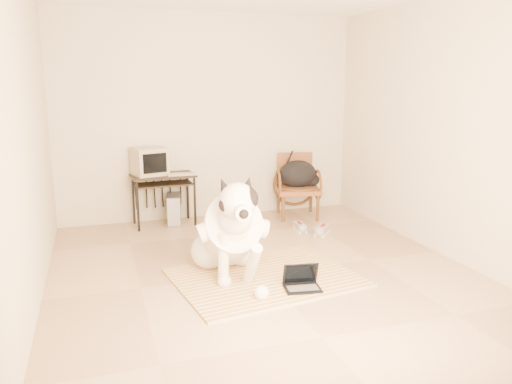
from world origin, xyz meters
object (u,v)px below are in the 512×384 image
crt_monitor (150,161)px  backpack (300,175)px  laptop (302,282)px  computer_desk (163,182)px  pc_tower (174,209)px  rattan_chair (297,185)px  dog (231,233)px

crt_monitor → backpack: 2.01m
laptop → computer_desk: size_ratio=0.42×
computer_desk → crt_monitor: (-0.16, 0.05, 0.27)m
laptop → crt_monitor: (-1.03, 2.52, 0.76)m
laptop → pc_tower: bearing=106.4°
computer_desk → rattan_chair: 1.81m
computer_desk → rattan_chair: size_ratio=0.96×
crt_monitor → rattan_chair: bearing=-5.0°
rattan_chair → dog: bearing=-128.5°
dog → rattan_chair: dog is taller
computer_desk → rattan_chair: (1.80, -0.12, -0.14)m
crt_monitor → backpack: (1.98, -0.19, -0.26)m
computer_desk → crt_monitor: size_ratio=1.74×
computer_desk → backpack: backpack is taller
pc_tower → rattan_chair: bearing=-5.6°
laptop → rattan_chair: (0.93, 2.35, 0.36)m
dog → backpack: bearing=50.7°
laptop → crt_monitor: crt_monitor is taller
laptop → rattan_chair: size_ratio=0.41×
laptop → backpack: backpack is taller
pc_tower → backpack: 1.75m
laptop → backpack: size_ratio=0.62×
computer_desk → pc_tower: computer_desk is taller
backpack → crt_monitor: bearing=174.6°
dog → pc_tower: (-0.24, 1.97, -0.23)m
computer_desk → backpack: (1.83, -0.14, 0.00)m
backpack → rattan_chair: bearing=149.9°
dog → rattan_chair: (1.43, 1.80, 0.01)m
pc_tower → backpack: size_ratio=0.76×
rattan_chair → pc_tower: bearing=174.4°
laptop → computer_desk: 2.67m
pc_tower → dog: bearing=-83.2°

